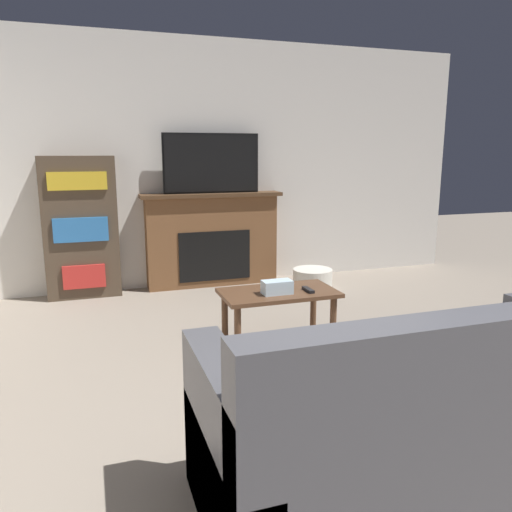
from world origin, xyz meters
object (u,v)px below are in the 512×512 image
at_px(couch, 429,432).
at_px(storage_basket, 313,279).
at_px(tv, 211,163).
at_px(bookshelf, 81,228).
at_px(coffee_table, 278,301).
at_px(fireplace, 212,239).

relative_size(couch, storage_basket, 4.46).
bearing_deg(tv, couch, -89.65).
height_order(tv, bookshelf, tv).
distance_m(bookshelf, storage_basket, 2.53).
relative_size(coffee_table, storage_basket, 2.00).
bearing_deg(couch, fireplace, 90.35).
relative_size(fireplace, bookshelf, 1.08).
xyz_separation_m(fireplace, storage_basket, (1.01, -0.50, -0.42)).
relative_size(coffee_table, bookshelf, 0.60).
bearing_deg(tv, coffee_table, -89.35).
relative_size(couch, bookshelf, 1.33).
xyz_separation_m(fireplace, tv, (0.00, -0.02, 0.84)).
xyz_separation_m(coffee_table, bookshelf, (-1.41, 2.00, 0.34)).
distance_m(tv, bookshelf, 1.53).
distance_m(coffee_table, storage_basket, 1.84).
height_order(fireplace, couch, fireplace).
bearing_deg(bookshelf, couch, -69.58).
bearing_deg(bookshelf, coffee_table, -54.81).
relative_size(bookshelf, storage_basket, 3.35).
distance_m(tv, couch, 3.94).
bearing_deg(tv, storage_basket, -25.53).
relative_size(couch, coffee_table, 2.23).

